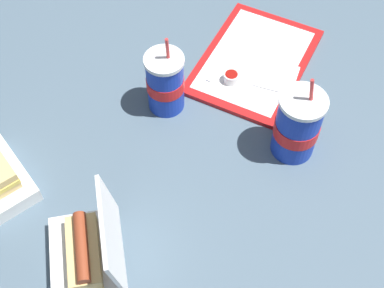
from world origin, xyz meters
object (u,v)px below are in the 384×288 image
at_px(soda_cup_left, 297,126).
at_px(soda_cup_corner, 165,82).
at_px(plastic_fork, 220,68).
at_px(food_tray, 254,61).
at_px(ketchup_cup, 231,77).
at_px(clamshell_hotdog_center, 89,254).

bearing_deg(soda_cup_left, soda_cup_corner, 99.73).
bearing_deg(plastic_fork, food_tray, -37.06).
height_order(ketchup_cup, soda_cup_corner, soda_cup_corner).
bearing_deg(food_tray, ketchup_cup, 172.25).
xyz_separation_m(ketchup_cup, soda_cup_corner, (-0.15, 0.10, 0.06)).
distance_m(plastic_fork, soda_cup_corner, 0.19).
relative_size(food_tray, ketchup_cup, 9.98).
relative_size(food_tray, plastic_fork, 3.63).
xyz_separation_m(food_tray, clamshell_hotdog_center, (-0.67, -0.00, 0.03)).
height_order(food_tray, soda_cup_left, soda_cup_left).
relative_size(plastic_fork, soda_cup_corner, 0.49).
bearing_deg(soda_cup_left, plastic_fork, 67.66).
xyz_separation_m(food_tray, soda_cup_corner, (-0.24, 0.11, 0.08)).
bearing_deg(soda_cup_corner, clamshell_hotdog_center, -165.24).
xyz_separation_m(clamshell_hotdog_center, soda_cup_corner, (0.43, 0.11, 0.04)).
distance_m(food_tray, plastic_fork, 0.10).
height_order(food_tray, clamshell_hotdog_center, clamshell_hotdog_center).
xyz_separation_m(food_tray, soda_cup_left, (-0.19, -0.21, 0.08)).
distance_m(plastic_fork, clamshell_hotdog_center, 0.60).
relative_size(food_tray, soda_cup_left, 1.68).
distance_m(food_tray, soda_cup_left, 0.29).
distance_m(food_tray, clamshell_hotdog_center, 0.67).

